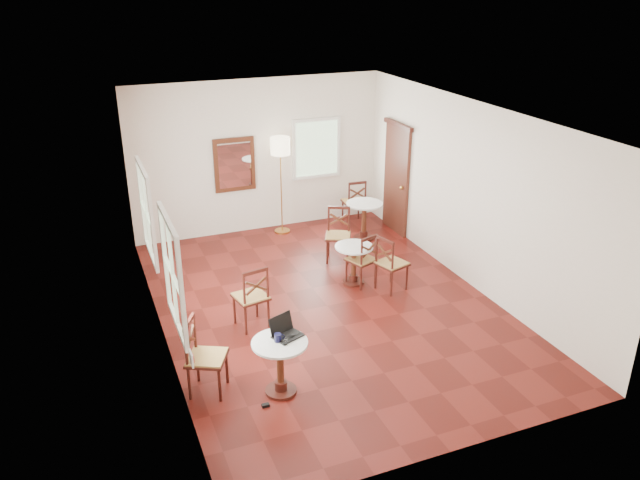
{
  "coord_description": "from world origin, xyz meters",
  "views": [
    {
      "loc": [
        -3.32,
        -7.93,
        4.8
      ],
      "look_at": [
        0.0,
        0.3,
        1.0
      ],
      "focal_mm": 35.17,
      "sensor_mm": 36.0,
      "label": 1
    }
  ],
  "objects_px": {
    "cafe_table_mid": "(354,260)",
    "cafe_table_back": "(364,217)",
    "laptop": "(285,331)",
    "power_adapter": "(265,405)",
    "cafe_table_near": "(280,361)",
    "chair_back_a": "(354,202)",
    "chair_mid_a": "(362,260)",
    "chair_near_a": "(251,297)",
    "chair_back_b": "(338,235)",
    "mouse": "(291,336)",
    "chair_mid_b": "(391,263)",
    "water_glass": "(286,342)",
    "chair_near_b": "(205,357)",
    "floor_lamp": "(280,153)",
    "navy_mug": "(278,338)"
  },
  "relations": [
    {
      "from": "power_adapter",
      "to": "chair_near_a",
      "type": "bearing_deg",
      "value": 78.25
    },
    {
      "from": "water_glass",
      "to": "chair_back_b",
      "type": "bearing_deg",
      "value": 57.67
    },
    {
      "from": "chair_back_b",
      "to": "navy_mug",
      "type": "height_order",
      "value": "chair_back_b"
    },
    {
      "from": "water_glass",
      "to": "power_adapter",
      "type": "relative_size",
      "value": 0.95
    },
    {
      "from": "cafe_table_mid",
      "to": "chair_back_b",
      "type": "xyz_separation_m",
      "value": [
        0.13,
        0.95,
        0.07
      ]
    },
    {
      "from": "cafe_table_near",
      "to": "chair_back_a",
      "type": "relative_size",
      "value": 0.77
    },
    {
      "from": "chair_near_b",
      "to": "chair_mid_a",
      "type": "distance_m",
      "value": 3.58
    },
    {
      "from": "mouse",
      "to": "chair_mid_b",
      "type": "bearing_deg",
      "value": 52.06
    },
    {
      "from": "floor_lamp",
      "to": "chair_near_a",
      "type": "bearing_deg",
      "value": -115.58
    },
    {
      "from": "chair_back_a",
      "to": "navy_mug",
      "type": "distance_m",
      "value": 5.82
    },
    {
      "from": "chair_near_b",
      "to": "mouse",
      "type": "distance_m",
      "value": 1.08
    },
    {
      "from": "floor_lamp",
      "to": "water_glass",
      "type": "height_order",
      "value": "floor_lamp"
    },
    {
      "from": "mouse",
      "to": "water_glass",
      "type": "height_order",
      "value": "water_glass"
    },
    {
      "from": "cafe_table_near",
      "to": "laptop",
      "type": "height_order",
      "value": "laptop"
    },
    {
      "from": "chair_near_b",
      "to": "navy_mug",
      "type": "height_order",
      "value": "chair_near_b"
    },
    {
      "from": "chair_near_a",
      "to": "chair_mid_a",
      "type": "xyz_separation_m",
      "value": [
        2.07,
        0.62,
        -0.04
      ]
    },
    {
      "from": "chair_mid_a",
      "to": "chair_near_b",
      "type": "bearing_deg",
      "value": 12.24
    },
    {
      "from": "floor_lamp",
      "to": "mouse",
      "type": "xyz_separation_m",
      "value": [
        -1.54,
        -4.91,
        -0.89
      ]
    },
    {
      "from": "chair_near_a",
      "to": "chair_back_b",
      "type": "relative_size",
      "value": 1.01
    },
    {
      "from": "chair_near_a",
      "to": "chair_mid_b",
      "type": "height_order",
      "value": "chair_near_a"
    },
    {
      "from": "cafe_table_mid",
      "to": "water_glass",
      "type": "height_order",
      "value": "water_glass"
    },
    {
      "from": "chair_back_b",
      "to": "mouse",
      "type": "bearing_deg",
      "value": -95.32
    },
    {
      "from": "cafe_table_mid",
      "to": "chair_back_a",
      "type": "height_order",
      "value": "chair_back_a"
    },
    {
      "from": "chair_mid_a",
      "to": "floor_lamp",
      "type": "xyz_separation_m",
      "value": [
        -0.49,
        2.68,
        1.18
      ]
    },
    {
      "from": "power_adapter",
      "to": "chair_mid_a",
      "type": "bearing_deg",
      "value": 45.28
    },
    {
      "from": "chair_mid_b",
      "to": "laptop",
      "type": "distance_m",
      "value": 3.04
    },
    {
      "from": "cafe_table_near",
      "to": "laptop",
      "type": "xyz_separation_m",
      "value": [
        0.11,
        0.12,
        0.34
      ]
    },
    {
      "from": "chair_mid_a",
      "to": "cafe_table_near",
      "type": "bearing_deg",
      "value": 26.17
    },
    {
      "from": "chair_near_b",
      "to": "laptop",
      "type": "height_order",
      "value": "chair_near_b"
    },
    {
      "from": "chair_mid_a",
      "to": "power_adapter",
      "type": "xyz_separation_m",
      "value": [
        -2.46,
        -2.48,
        -0.43
      ]
    },
    {
      "from": "chair_back_a",
      "to": "cafe_table_mid",
      "type": "bearing_deg",
      "value": 68.68
    },
    {
      "from": "chair_mid_a",
      "to": "chair_back_a",
      "type": "distance_m",
      "value": 2.77
    },
    {
      "from": "laptop",
      "to": "power_adapter",
      "type": "bearing_deg",
      "value": -161.19
    },
    {
      "from": "chair_back_b",
      "to": "mouse",
      "type": "height_order",
      "value": "chair_back_b"
    },
    {
      "from": "power_adapter",
      "to": "cafe_table_near",
      "type": "bearing_deg",
      "value": 37.57
    },
    {
      "from": "chair_mid_b",
      "to": "chair_back_b",
      "type": "distance_m",
      "value": 1.43
    },
    {
      "from": "chair_back_a",
      "to": "navy_mug",
      "type": "height_order",
      "value": "chair_back_a"
    },
    {
      "from": "chair_near_b",
      "to": "power_adapter",
      "type": "bearing_deg",
      "value": -107.64
    },
    {
      "from": "chair_back_a",
      "to": "mouse",
      "type": "height_order",
      "value": "chair_back_a"
    },
    {
      "from": "chair_near_b",
      "to": "chair_mid_b",
      "type": "bearing_deg",
      "value": -37.96
    },
    {
      "from": "water_glass",
      "to": "cafe_table_back",
      "type": "bearing_deg",
      "value": 53.78
    },
    {
      "from": "chair_near_b",
      "to": "chair_back_b",
      "type": "bearing_deg",
      "value": -18.71
    },
    {
      "from": "cafe_table_back",
      "to": "chair_mid_a",
      "type": "xyz_separation_m",
      "value": [
        -0.87,
        -1.74,
        -0.01
      ]
    },
    {
      "from": "cafe_table_back",
      "to": "chair_near_a",
      "type": "distance_m",
      "value": 3.78
    },
    {
      "from": "cafe_table_near",
      "to": "power_adapter",
      "type": "distance_m",
      "value": 0.55
    },
    {
      "from": "cafe_table_mid",
      "to": "cafe_table_back",
      "type": "xyz_separation_m",
      "value": [
        0.98,
        1.65,
        0.04
      ]
    },
    {
      "from": "cafe_table_mid",
      "to": "navy_mug",
      "type": "height_order",
      "value": "navy_mug"
    },
    {
      "from": "laptop",
      "to": "power_adapter",
      "type": "height_order",
      "value": "laptop"
    },
    {
      "from": "cafe_table_near",
      "to": "power_adapter",
      "type": "bearing_deg",
      "value": -142.43
    },
    {
      "from": "chair_near_b",
      "to": "floor_lamp",
      "type": "distance_m",
      "value": 5.37
    }
  ]
}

